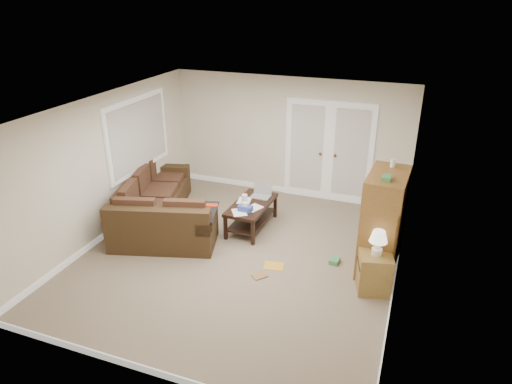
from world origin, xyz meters
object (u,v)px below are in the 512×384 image
at_px(coffee_table, 252,214).
at_px(tv_armoire, 383,222).
at_px(side_cabinet, 375,269).
at_px(sectional_sofa, 159,210).

distance_m(coffee_table, tv_armoire, 2.48).
bearing_deg(side_cabinet, sectional_sofa, 157.13).
height_order(sectional_sofa, coffee_table, sectional_sofa).
distance_m(sectional_sofa, side_cabinet, 4.05).
relative_size(sectional_sofa, coffee_table, 2.29).
bearing_deg(side_cabinet, tv_armoire, 76.33).
distance_m(sectional_sofa, tv_armoire, 4.02).
height_order(coffee_table, side_cabinet, side_cabinet).
bearing_deg(side_cabinet, coffee_table, 139.40).
height_order(tv_armoire, side_cabinet, tv_armoire).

